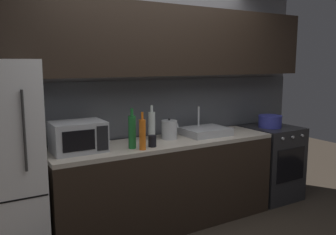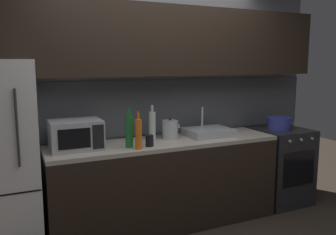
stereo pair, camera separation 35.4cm
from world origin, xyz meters
name	(u,v)px [view 1 (the left image)]	position (x,y,z in m)	size (l,w,h in m)	color
back_wall	(151,75)	(0.00, 1.20, 1.55)	(4.11, 0.44, 2.50)	slate
counter_run	(166,183)	(0.00, 0.90, 0.45)	(2.37, 0.60, 0.90)	black
oven_range	(271,162)	(1.53, 0.90, 0.45)	(0.60, 0.62, 0.90)	#232326
microwave	(78,137)	(-0.89, 0.92, 1.04)	(0.46, 0.35, 0.27)	#A8AAAF
sink_basin	(205,131)	(0.52, 0.93, 0.94)	(0.48, 0.38, 0.30)	#ADAFB5
kettle	(169,130)	(0.08, 0.96, 1.00)	(0.20, 0.16, 0.22)	#B7BABF
wine_bottle_orange	(142,134)	(-0.37, 0.69, 1.04)	(0.06, 0.06, 0.35)	orange
wine_bottle_green	(132,132)	(-0.42, 0.78, 1.06)	(0.07, 0.07, 0.37)	#1E6B2D
wine_bottle_clear	(152,125)	(-0.10, 1.01, 1.05)	(0.07, 0.07, 0.36)	silver
mug_dark	(152,141)	(-0.24, 0.74, 0.95)	(0.08, 0.08, 0.11)	black
cooking_pot	(270,121)	(1.48, 0.90, 0.97)	(0.28, 0.28, 0.15)	#333899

